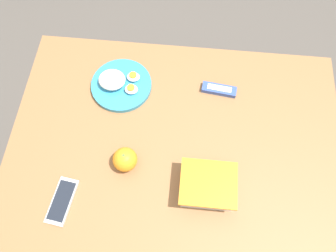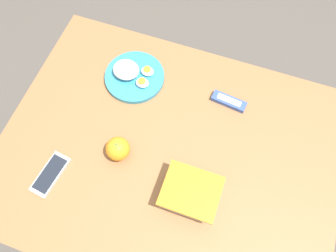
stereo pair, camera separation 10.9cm
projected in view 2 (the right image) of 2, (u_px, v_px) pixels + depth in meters
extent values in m
plane|color=#4C4742|center=(168.00, 200.00, 1.79)|extent=(10.00, 10.00, 0.00)
cube|color=brown|center=(169.00, 154.00, 1.10)|extent=(1.12, 0.87, 0.03)
cylinder|color=brown|center=(297.00, 143.00, 1.53)|extent=(0.05, 0.05, 0.74)
cylinder|color=brown|center=(99.00, 82.00, 1.67)|extent=(0.05, 0.05, 0.74)
cylinder|color=brown|center=(25.00, 228.00, 1.37)|extent=(0.05, 0.05, 0.74)
cube|color=white|center=(190.00, 194.00, 1.00)|extent=(0.15, 0.13, 0.06)
cube|color=#CCBC84|center=(190.00, 194.00, 1.01)|extent=(0.14, 0.12, 0.04)
cube|color=orange|center=(191.00, 191.00, 0.96)|extent=(0.17, 0.14, 0.01)
ellipsoid|color=tan|center=(192.00, 189.00, 1.00)|extent=(0.07, 0.06, 0.03)
sphere|color=orange|center=(118.00, 149.00, 1.05)|extent=(0.08, 0.08, 0.08)
cylinder|color=#4C662D|center=(116.00, 145.00, 1.01)|extent=(0.01, 0.01, 0.00)
cylinder|color=teal|center=(135.00, 77.00, 1.20)|extent=(0.22, 0.22, 0.02)
ellipsoid|color=white|center=(126.00, 70.00, 1.17)|extent=(0.10, 0.09, 0.04)
ellipsoid|color=white|center=(147.00, 71.00, 1.18)|extent=(0.05, 0.04, 0.02)
cylinder|color=#F4A823|center=(147.00, 69.00, 1.17)|extent=(0.03, 0.03, 0.01)
ellipsoid|color=white|center=(142.00, 83.00, 1.16)|extent=(0.05, 0.04, 0.02)
cylinder|color=#F4A823|center=(142.00, 81.00, 1.15)|extent=(0.03, 0.03, 0.01)
cube|color=#334C9E|center=(229.00, 101.00, 1.16)|extent=(0.13, 0.05, 0.02)
cube|color=white|center=(229.00, 100.00, 1.15)|extent=(0.09, 0.03, 0.00)
cube|color=#ADADB2|center=(50.00, 174.00, 1.05)|extent=(0.08, 0.15, 0.01)
cube|color=black|center=(50.00, 174.00, 1.04)|extent=(0.07, 0.13, 0.00)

